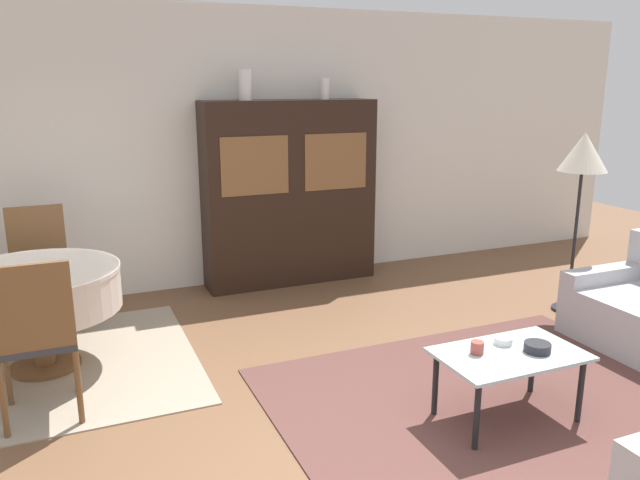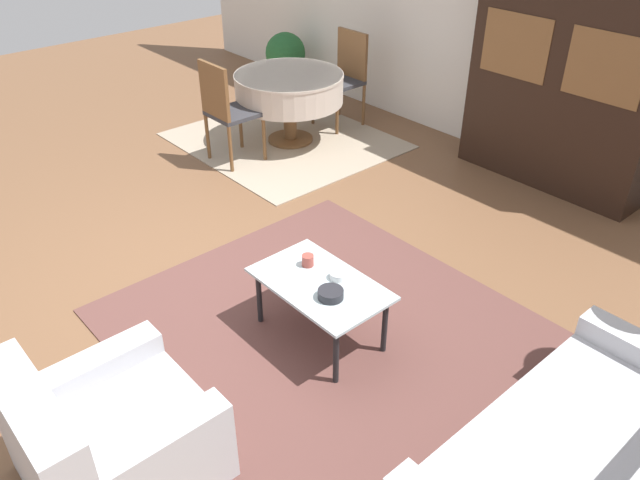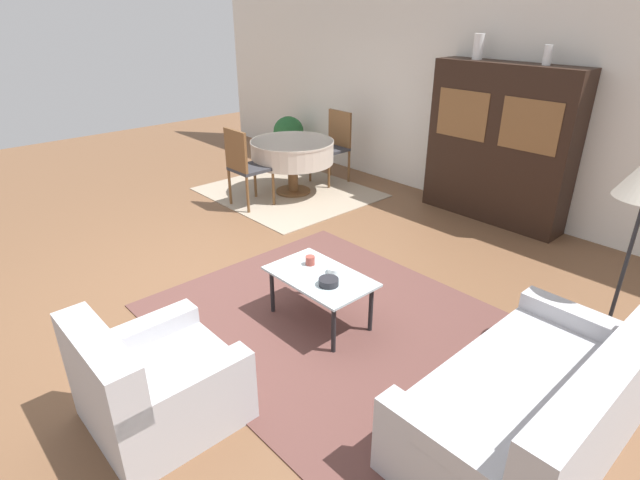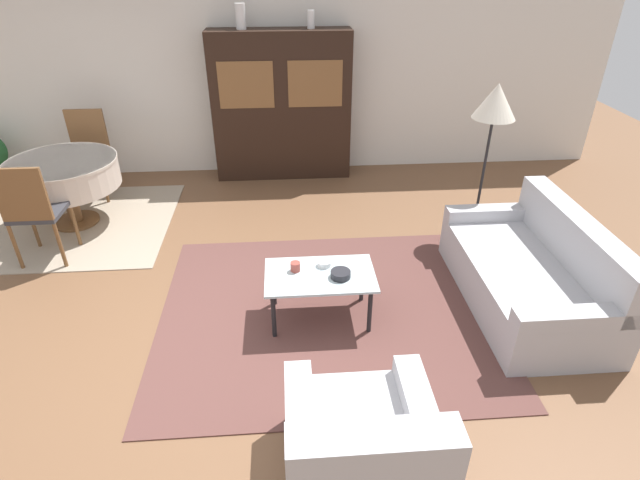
% 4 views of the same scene
% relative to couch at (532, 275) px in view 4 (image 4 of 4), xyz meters
% --- Properties ---
extents(ground_plane, '(14.00, 14.00, 0.00)m').
position_rel_couch_xyz_m(ground_plane, '(-2.77, -0.41, -0.28)').
color(ground_plane, brown).
extents(wall_back, '(10.00, 0.06, 2.70)m').
position_rel_couch_xyz_m(wall_back, '(-2.77, 3.22, 1.07)').
color(wall_back, silver).
rests_on(wall_back, ground_plane).
extents(area_rug, '(2.75, 2.38, 0.01)m').
position_rel_couch_xyz_m(area_rug, '(-1.75, -0.01, -0.27)').
color(area_rug, brown).
rests_on(area_rug, ground_plane).
extents(dining_rug, '(2.16, 1.92, 0.01)m').
position_rel_couch_xyz_m(dining_rug, '(-4.42, 1.72, -0.27)').
color(dining_rug, gray).
rests_on(dining_rug, ground_plane).
extents(couch, '(0.93, 1.73, 0.80)m').
position_rel_couch_xyz_m(couch, '(0.00, 0.00, 0.00)').
color(couch, '#B2B2B7').
rests_on(couch, ground_plane).
extents(armchair, '(0.83, 0.85, 0.77)m').
position_rel_couch_xyz_m(armchair, '(-1.68, -1.58, 0.00)').
color(armchair, '#B2B2B7').
rests_on(armchair, ground_plane).
extents(coffee_table, '(0.87, 0.53, 0.43)m').
position_rel_couch_xyz_m(coffee_table, '(-1.80, -0.09, 0.11)').
color(coffee_table, black).
rests_on(coffee_table, area_rug).
extents(display_cabinet, '(1.72, 0.39, 1.83)m').
position_rel_couch_xyz_m(display_cabinet, '(-2.05, 2.97, 0.64)').
color(display_cabinet, black).
rests_on(display_cabinet, ground_plane).
extents(dining_table, '(1.13, 1.13, 0.73)m').
position_rel_couch_xyz_m(dining_table, '(-4.38, 1.76, 0.31)').
color(dining_table, brown).
rests_on(dining_table, dining_rug).
extents(dining_chair_near, '(0.44, 0.44, 1.01)m').
position_rel_couch_xyz_m(dining_chair_near, '(-4.38, 0.97, 0.30)').
color(dining_chair_near, brown).
rests_on(dining_chair_near, dining_rug).
extents(dining_chair_far, '(0.44, 0.44, 1.01)m').
position_rel_couch_xyz_m(dining_chair_far, '(-4.38, 2.54, 0.30)').
color(dining_chair_far, brown).
rests_on(dining_chair_far, dining_rug).
extents(floor_lamp, '(0.41, 0.41, 1.58)m').
position_rel_couch_xyz_m(floor_lamp, '(-0.05, 1.20, 1.08)').
color(floor_lamp, black).
rests_on(floor_lamp, ground_plane).
extents(cup, '(0.08, 0.08, 0.08)m').
position_rel_couch_xyz_m(cup, '(-1.99, -0.02, 0.20)').
color(cup, '#9E4238').
rests_on(cup, coffee_table).
extents(bowl, '(0.16, 0.16, 0.06)m').
position_rel_couch_xyz_m(bowl, '(-1.64, -0.14, 0.19)').
color(bowl, '#232328').
rests_on(bowl, coffee_table).
extents(bowl_small, '(0.11, 0.11, 0.04)m').
position_rel_couch_xyz_m(bowl_small, '(-1.76, 0.03, 0.18)').
color(bowl_small, white).
rests_on(bowl_small, coffee_table).
extents(vase_tall, '(0.12, 0.12, 0.28)m').
position_rel_couch_xyz_m(vase_tall, '(-2.48, 2.98, 1.69)').
color(vase_tall, white).
rests_on(vase_tall, display_cabinet).
extents(vase_short, '(0.09, 0.09, 0.20)m').
position_rel_couch_xyz_m(vase_short, '(-1.67, 2.98, 1.65)').
color(vase_short, white).
rests_on(vase_short, display_cabinet).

